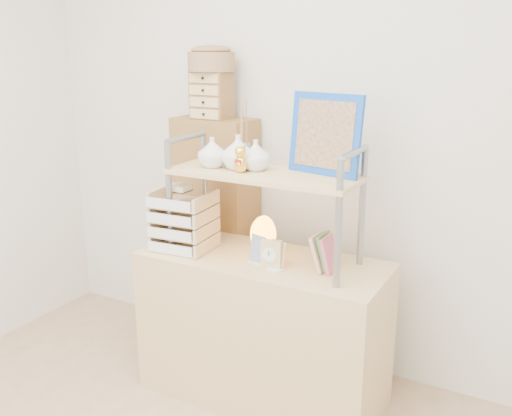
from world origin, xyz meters
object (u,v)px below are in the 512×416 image
Objects in this scene: desk at (263,328)px; cabinet at (217,235)px; letter_tray at (182,223)px; salt_lamp at (263,235)px.

desk is 0.89× the size of cabinet.
letter_tray reaches higher than salt_lamp.
cabinet is 6.71× the size of salt_lamp.
cabinet reaches higher than letter_tray.
cabinet is at bearing 101.18° from letter_tray.
cabinet reaches higher than salt_lamp.
cabinet is 0.62m from salt_lamp.
desk is 0.69m from cabinet.
salt_lamp is (0.40, 0.11, -0.03)m from letter_tray.
cabinet is 4.09× the size of letter_tray.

